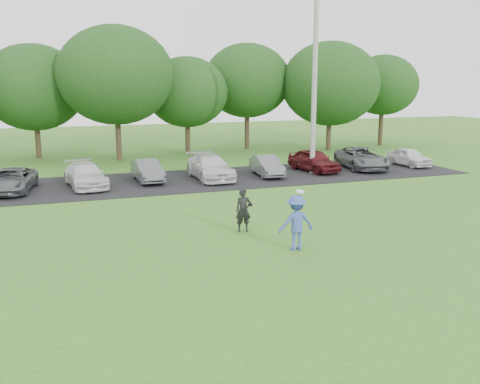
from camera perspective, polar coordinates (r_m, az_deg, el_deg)
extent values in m
plane|color=#387320|center=(16.12, 4.21, -6.95)|extent=(100.00, 100.00, 0.00)
cube|color=black|center=(28.12, -6.50, 1.19)|extent=(32.00, 6.50, 0.03)
cylinder|color=#9C9B97|center=(30.10, 7.94, 11.16)|extent=(0.28, 0.28, 9.75)
imported|color=#3C54AA|center=(16.63, 6.02, -3.26)|extent=(1.16, 0.72, 1.73)
cylinder|color=white|center=(16.50, 6.44, 0.06)|extent=(0.27, 0.27, 0.08)
imported|color=black|center=(18.55, 0.37, -1.95)|extent=(0.60, 0.45, 1.52)
cube|color=black|center=(18.39, 1.09, -1.36)|extent=(0.15, 0.12, 0.10)
imported|color=#55585D|center=(27.22, -23.21, 1.15)|extent=(2.44, 4.19, 1.10)
imported|color=silver|center=(27.30, -16.17, 1.74)|extent=(2.14, 4.19, 1.16)
imported|color=#585B60|center=(28.07, -9.84, 2.25)|extent=(1.31, 3.40, 1.11)
imported|color=silver|center=(28.40, -3.21, 2.67)|extent=(1.83, 4.37, 1.26)
imported|color=slate|center=(29.34, 2.88, 2.80)|extent=(1.42, 3.38, 1.09)
imported|color=#521116|center=(31.06, 7.89, 3.37)|extent=(2.07, 3.88, 1.26)
imported|color=slate|center=(32.54, 12.84, 3.56)|extent=(2.76, 4.75, 1.24)
imported|color=white|center=(34.39, 17.57, 3.60)|extent=(1.40, 3.24, 1.09)
cylinder|color=#38281C|center=(38.56, -20.74, 5.02)|extent=(0.36, 0.36, 2.20)
ellipsoid|color=#214C19|center=(38.35, -21.13, 10.37)|extent=(6.68, 6.68, 5.68)
cylinder|color=#38281C|center=(35.99, -12.82, 5.45)|extent=(0.36, 0.36, 2.70)
ellipsoid|color=#214C19|center=(35.79, -13.13, 12.04)|extent=(7.42, 7.42, 6.31)
cylinder|color=#38281C|center=(38.29, -5.59, 5.68)|extent=(0.36, 0.36, 2.20)
ellipsoid|color=#214C19|center=(38.08, -5.69, 10.57)|extent=(5.76, 5.76, 4.90)
cylinder|color=#38281C|center=(41.06, 0.75, 6.51)|extent=(0.36, 0.36, 2.70)
ellipsoid|color=#214C19|center=(40.88, 0.76, 11.80)|extent=(6.50, 6.50, 5.53)
cylinder|color=#38281C|center=(40.84, 9.42, 5.97)|extent=(0.36, 0.36, 2.20)
ellipsoid|color=#214C19|center=(40.64, 9.61, 11.32)|extent=(7.24, 7.24, 6.15)
cylinder|color=#38281C|center=(44.88, 14.77, 6.58)|extent=(0.36, 0.36, 2.70)
ellipsoid|color=#214C19|center=(44.72, 15.00, 10.97)|extent=(5.58, 5.58, 4.74)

